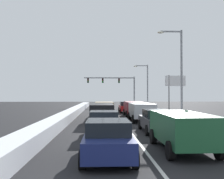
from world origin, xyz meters
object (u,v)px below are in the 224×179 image
street_lamp_right_near (178,66)px  suv_tan_center_lane_fourth (104,108)px  street_lamp_right_mid (145,82)px  suv_maroon_right_lane_fourth (134,107)px  suv_silver_right_lane_third (142,110)px  roadside_sign_right (175,85)px  sedan_charcoal_right_lane_second (157,121)px  sedan_gray_center_lane_fifth (104,107)px  sedan_navy_center_lane_nearest (108,139)px  sedan_white_center_lane_second (104,123)px  traffic_light_gantry (117,84)px  suv_green_right_lane_nearest (182,128)px  suv_black_center_lane_third (102,112)px  sedan_red_right_lane_fifth (126,107)px

street_lamp_right_near → suv_tan_center_lane_fourth: bearing=166.1°
suv_tan_center_lane_fourth → street_lamp_right_mid: bearing=67.5°
suv_maroon_right_lane_fourth → street_lamp_right_near: size_ratio=0.53×
suv_silver_right_lane_third → roadside_sign_right: (7.70, 16.08, 3.00)m
sedan_charcoal_right_lane_second → sedan_gray_center_lane_fifth: same height
street_lamp_right_near → sedan_navy_center_lane_nearest: bearing=-114.6°
sedan_charcoal_right_lane_second → sedan_navy_center_lane_nearest: same height
suv_silver_right_lane_third → sedan_gray_center_lane_fifth: size_ratio=1.09×
sedan_white_center_lane_second → suv_maroon_right_lane_fourth: bearing=76.1°
suv_silver_right_lane_third → traffic_light_gantry: bearing=91.1°
suv_maroon_right_lane_fourth → suv_tan_center_lane_fourth: (-3.43, -1.23, 0.00)m
suv_green_right_lane_nearest → suv_tan_center_lane_fourth: bearing=100.6°
suv_maroon_right_lane_fourth → suv_green_right_lane_nearest: bearing=-90.4°
sedan_navy_center_lane_nearest → traffic_light_gantry: 45.17m
street_lamp_right_near → street_lamp_right_mid: size_ratio=1.18×
suv_black_center_lane_third → street_lamp_right_near: street_lamp_right_near is taller
suv_tan_center_lane_fourth → street_lamp_right_near: (7.73, -1.92, 4.43)m
sedan_white_center_lane_second → sedan_gray_center_lane_fifth: 19.69m
suv_green_right_lane_nearest → roadside_sign_right: 30.14m
sedan_white_center_lane_second → street_lamp_right_mid: size_ratio=0.57×
suv_silver_right_lane_third → sedan_white_center_lane_second: size_ratio=1.09×
sedan_gray_center_lane_fifth → suv_maroon_right_lane_fourth: bearing=-57.2°
suv_maroon_right_lane_fourth → traffic_light_gantry: size_ratio=0.46×
suv_maroon_right_lane_fourth → suv_black_center_lane_third: size_ratio=1.00×
suv_silver_right_lane_third → sedan_red_right_lane_fifth: bearing=91.5°
suv_black_center_lane_third → street_lamp_right_mid: (7.92, 24.63, 3.70)m
suv_green_right_lane_nearest → street_lamp_right_near: (4.44, 15.65, 4.43)m
suv_black_center_lane_third → street_lamp_right_near: 10.11m
suv_tan_center_lane_fourth → traffic_light_gantry: size_ratio=0.46×
traffic_light_gantry → sedan_red_right_lane_fifth: bearing=-89.1°
suv_silver_right_lane_third → suv_black_center_lane_third: bearing=-157.7°
sedan_navy_center_lane_nearest → sedan_gray_center_lane_fifth: size_ratio=1.00×
sedan_red_right_lane_fifth → suv_tan_center_lane_fourth: bearing=-112.8°
suv_maroon_right_lane_fourth → roadside_sign_right: (7.70, 10.15, 3.00)m
sedan_gray_center_lane_fifth → traffic_light_gantry: traffic_light_gantry is taller
suv_black_center_lane_third → suv_tan_center_lane_fourth: bearing=87.5°
sedan_white_center_lane_second → suv_black_center_lane_third: size_ratio=0.92×
sedan_navy_center_lane_nearest → street_lamp_right_near: 19.24m
suv_green_right_lane_nearest → suv_black_center_lane_third: same height
sedan_navy_center_lane_nearest → street_lamp_right_mid: street_lamp_right_mid is taller
sedan_navy_center_lane_nearest → suv_black_center_lane_third: suv_black_center_lane_third is taller
suv_black_center_lane_third → street_lamp_right_mid: bearing=72.2°
street_lamp_right_mid → sedan_charcoal_right_lane_second: bearing=-98.1°
sedan_charcoal_right_lane_second → traffic_light_gantry: size_ratio=0.42×
suv_maroon_right_lane_fourth → roadside_sign_right: 13.09m
sedan_charcoal_right_lane_second → sedan_red_right_lane_fifth: 19.17m
roadside_sign_right → sedan_charcoal_right_lane_second: bearing=-108.5°
suv_maroon_right_lane_fourth → street_lamp_right_mid: street_lamp_right_mid is taller
suv_black_center_lane_third → sedan_charcoal_right_lane_second: bearing=-56.7°
suv_green_right_lane_nearest → street_lamp_right_mid: 36.44m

